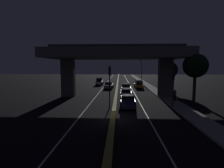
% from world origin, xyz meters
% --- Properties ---
extents(ground_plane, '(200.00, 200.00, 0.00)m').
position_xyz_m(ground_plane, '(0.00, 0.00, 0.00)').
color(ground_plane, black).
extents(lane_line_left_inner, '(0.12, 126.00, 0.00)m').
position_xyz_m(lane_line_left_inner, '(-3.43, 35.00, 0.00)').
color(lane_line_left_inner, beige).
rests_on(lane_line_left_inner, ground_plane).
extents(lane_line_right_inner, '(0.12, 126.00, 0.00)m').
position_xyz_m(lane_line_right_inner, '(3.43, 35.00, 0.00)').
color(lane_line_right_inner, beige).
rests_on(lane_line_right_inner, ground_plane).
extents(median_divider, '(0.45, 126.00, 0.44)m').
position_xyz_m(median_divider, '(0.00, 35.00, 0.22)').
color(median_divider, olive).
rests_on(median_divider, ground_plane).
extents(sidewalk_right, '(2.26, 126.00, 0.15)m').
position_xyz_m(sidewalk_right, '(8.07, 28.00, 0.07)').
color(sidewalk_right, gray).
rests_on(sidewalk_right, ground_plane).
extents(elevated_overpass, '(22.64, 9.60, 8.75)m').
position_xyz_m(elevated_overpass, '(0.00, 12.34, 6.76)').
color(elevated_overpass, '#5B5956').
rests_on(elevated_overpass, ground_plane).
extents(traffic_light_left_of_median, '(0.30, 0.49, 5.19)m').
position_xyz_m(traffic_light_left_of_median, '(-0.62, 4.45, 3.54)').
color(traffic_light_left_of_median, black).
rests_on(traffic_light_left_of_median, ground_plane).
extents(traffic_light_right_of_median, '(0.30, 0.49, 4.56)m').
position_xyz_m(traffic_light_right_of_median, '(7.04, 4.46, 3.12)').
color(traffic_light_right_of_median, black).
rests_on(traffic_light_right_of_median, ground_plane).
extents(street_lamp, '(2.09, 0.32, 7.25)m').
position_xyz_m(street_lamp, '(7.31, 39.92, 4.32)').
color(street_lamp, '#2D2D30').
rests_on(street_lamp, ground_plane).
extents(car_dark_blue_lead, '(1.91, 4.80, 1.53)m').
position_xyz_m(car_dark_blue_lead, '(1.61, 4.78, 0.77)').
color(car_dark_blue_lead, '#141938').
rests_on(car_dark_blue_lead, ground_plane).
extents(car_grey_second, '(1.98, 4.65, 1.50)m').
position_xyz_m(car_grey_second, '(1.66, 11.81, 0.78)').
color(car_grey_second, '#515459').
rests_on(car_grey_second, ground_plane).
extents(car_black_third, '(2.09, 4.02, 1.72)m').
position_xyz_m(car_black_third, '(1.92, 18.06, 0.91)').
color(car_black_third, black).
rests_on(car_black_third, ground_plane).
extents(car_taxi_yellow_fourth, '(1.99, 4.67, 1.76)m').
position_xyz_m(car_taxi_yellow_fourth, '(5.18, 25.28, 0.92)').
color(car_taxi_yellow_fourth, gold).
rests_on(car_taxi_yellow_fourth, ground_plane).
extents(car_silver_lead_oncoming, '(2.09, 4.79, 1.41)m').
position_xyz_m(car_silver_lead_oncoming, '(-1.93, 23.67, 0.74)').
color(car_silver_lead_oncoming, gray).
rests_on(car_silver_lead_oncoming, ground_plane).
extents(car_white_second_oncoming, '(2.05, 4.07, 1.89)m').
position_xyz_m(car_white_second_oncoming, '(-5.08, 32.21, 1.00)').
color(car_white_second_oncoming, silver).
rests_on(car_white_second_oncoming, ground_plane).
extents(motorcycle_red_filtering_near, '(0.32, 1.85, 1.36)m').
position_xyz_m(motorcycle_red_filtering_near, '(0.74, 5.01, 0.58)').
color(motorcycle_red_filtering_near, black).
rests_on(motorcycle_red_filtering_near, ground_plane).
extents(motorcycle_blue_filtering_mid, '(0.33, 1.81, 1.45)m').
position_xyz_m(motorcycle_blue_filtering_mid, '(0.94, 10.86, 0.62)').
color(motorcycle_blue_filtering_mid, black).
rests_on(motorcycle_blue_filtering_mid, ground_plane).
extents(pedestrian_on_sidewalk, '(0.39, 0.39, 1.60)m').
position_xyz_m(pedestrian_on_sidewalk, '(8.65, 8.74, 0.94)').
color(pedestrian_on_sidewalk, black).
rests_on(pedestrian_on_sidewalk, sidewalk_right).
extents(roadside_tree_kerbside_near, '(3.41, 3.41, 6.90)m').
position_xyz_m(roadside_tree_kerbside_near, '(11.16, 8.21, 5.14)').
color(roadside_tree_kerbside_near, '#2D2116').
rests_on(roadside_tree_kerbside_near, ground_plane).
extents(roadside_tree_kerbside_mid, '(3.41, 3.41, 6.14)m').
position_xyz_m(roadside_tree_kerbside_mid, '(10.44, 18.58, 4.39)').
color(roadside_tree_kerbside_mid, '#2D2116').
rests_on(roadside_tree_kerbside_mid, ground_plane).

